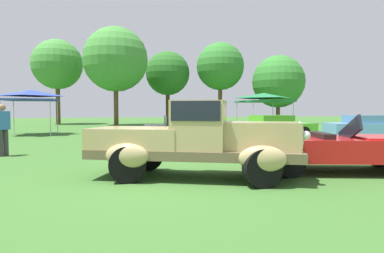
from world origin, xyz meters
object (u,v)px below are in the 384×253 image
object	(u,v)px
show_car_charcoal	(187,129)
show_car_lime	(274,127)
show_car_skyblue	(368,127)
canopy_tent_left_field	(31,95)
neighbor_convertible	(343,148)
canopy_tent_center_field	(264,97)
spectator_near_truck	(3,128)
feature_pickup_truck	(196,139)

from	to	relation	value
show_car_charcoal	show_car_lime	size ratio (longest dim) A/B	0.92
show_car_skyblue	canopy_tent_left_field	size ratio (longest dim) A/B	1.59
neighbor_convertible	canopy_tent_center_field	distance (m)	15.86
show_car_charcoal	show_car_lime	distance (m)	4.83
show_car_skyblue	canopy_tent_left_field	xyz separation A→B (m)	(-18.02, 6.74, 1.82)
show_car_charcoal	spectator_near_truck	distance (m)	7.66
neighbor_convertible	canopy_tent_left_field	size ratio (longest dim) A/B	1.64
spectator_near_truck	canopy_tent_center_field	world-z (taller)	canopy_tent_center_field
neighbor_convertible	show_car_skyblue	distance (m)	11.21
show_car_lime	spectator_near_truck	xyz separation A→B (m)	(-11.65, -3.99, 0.31)
show_car_lime	neighbor_convertible	bearing A→B (deg)	-107.19
feature_pickup_truck	neighbor_convertible	distance (m)	3.67
feature_pickup_truck	show_car_charcoal	distance (m)	8.35
show_car_lime	show_car_skyblue	size ratio (longest dim) A/B	0.97
spectator_near_truck	canopy_tent_left_field	distance (m)	10.06
feature_pickup_truck	show_car_lime	xyz separation A→B (m)	(6.41, 8.79, -0.27)
canopy_tent_center_field	show_car_lime	bearing A→B (deg)	-111.01
canopy_tent_center_field	neighbor_convertible	bearing A→B (deg)	-108.75
canopy_tent_left_field	neighbor_convertible	bearing A→B (deg)	-55.37
canopy_tent_left_field	canopy_tent_center_field	world-z (taller)	same
spectator_near_truck	feature_pickup_truck	bearing A→B (deg)	-42.47
neighbor_convertible	spectator_near_truck	distance (m)	10.17
show_car_skyblue	show_car_charcoal	bearing A→B (deg)	178.43
neighbor_convertible	canopy_tent_center_field	xyz separation A→B (m)	(5.07, 14.92, 1.84)
neighbor_convertible	show_car_lime	distance (m)	9.32
show_car_skyblue	spectator_near_truck	size ratio (longest dim) A/B	2.72
feature_pickup_truck	neighbor_convertible	size ratio (longest dim) A/B	1.01
feature_pickup_truck	neighbor_convertible	xyz separation A→B (m)	(3.65, -0.12, -0.29)
show_car_charcoal	show_car_skyblue	size ratio (longest dim) A/B	0.90
show_car_charcoal	show_car_lime	world-z (taller)	same
feature_pickup_truck	show_car_charcoal	world-z (taller)	feature_pickup_truck
spectator_near_truck	canopy_tent_center_field	bearing A→B (deg)	35.61
canopy_tent_left_field	canopy_tent_center_field	xyz separation A→B (m)	(15.27, 0.15, 0.00)
canopy_tent_center_field	show_car_skyblue	bearing A→B (deg)	-68.25
feature_pickup_truck	canopy_tent_center_field	world-z (taller)	canopy_tent_center_field
show_car_skyblue	feature_pickup_truck	bearing A→B (deg)	-145.39
show_car_charcoal	canopy_tent_center_field	world-z (taller)	canopy_tent_center_field
show_car_skyblue	canopy_tent_left_field	bearing A→B (deg)	159.48
neighbor_convertible	canopy_tent_center_field	bearing A→B (deg)	71.25
show_car_skyblue	canopy_tent_center_field	world-z (taller)	canopy_tent_center_field
neighbor_convertible	show_car_charcoal	xyz separation A→B (m)	(-2.04, 8.30, 0.02)
show_car_skyblue	canopy_tent_center_field	distance (m)	7.64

